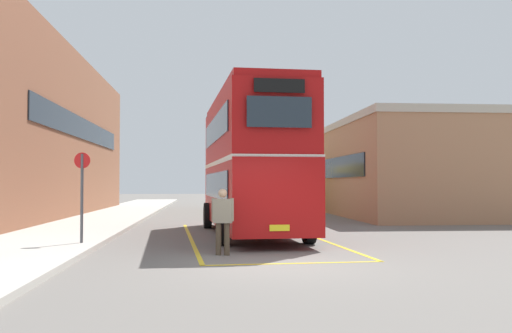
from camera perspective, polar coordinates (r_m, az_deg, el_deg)
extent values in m
plane|color=#66605B|center=(26.76, -1.53, -5.46)|extent=(135.60, 135.60, 0.00)
cube|color=#B2ADA3|center=(29.51, -14.57, -4.92)|extent=(4.00, 57.60, 0.14)
cube|color=brown|center=(32.38, -21.68, 2.76)|extent=(5.62, 25.14, 8.41)
cube|color=#232D38|center=(31.72, -16.74, 3.57)|extent=(0.06, 19.11, 1.10)
cube|color=#AD7A56|center=(32.72, 15.08, -0.54)|extent=(8.22, 14.94, 4.76)
cube|color=#19232D|center=(31.55, 7.99, -0.11)|extent=(0.06, 11.36, 1.10)
cube|color=#BCB29E|center=(32.87, 15.05, 3.93)|extent=(8.34, 15.06, 0.36)
cylinder|color=black|center=(22.55, -4.85, -4.89)|extent=(0.35, 1.02, 1.00)
cylinder|color=black|center=(22.87, 1.45, -4.85)|extent=(0.35, 1.02, 1.00)
cylinder|color=black|center=(16.38, -3.30, -6.12)|extent=(0.35, 1.02, 1.00)
cylinder|color=black|center=(16.81, 5.29, -6.00)|extent=(0.35, 1.02, 1.00)
cube|color=#A80F0F|center=(19.57, -0.52, -2.76)|extent=(3.12, 10.16, 2.10)
cube|color=#A80F0F|center=(19.64, -0.52, 3.38)|extent=(3.10, 9.96, 2.10)
cube|color=#A80F0F|center=(19.78, -0.52, 6.70)|extent=(3.00, 9.86, 0.20)
cube|color=silver|center=(19.58, -0.52, 0.32)|extent=(3.14, 10.07, 0.14)
cube|color=#232D38|center=(19.42, -4.13, -1.88)|extent=(0.60, 8.20, 0.84)
cube|color=#232D38|center=(19.51, -4.12, 3.71)|extent=(0.60, 8.20, 0.84)
cube|color=#232D38|center=(19.78, 3.02, -1.87)|extent=(0.60, 8.20, 0.84)
cube|color=#232D38|center=(19.87, 3.01, 3.61)|extent=(0.60, 8.20, 0.84)
cube|color=#232D38|center=(14.72, 2.35, 5.47)|extent=(1.70, 0.16, 0.80)
cube|color=black|center=(14.82, 2.35, 8.08)|extent=(1.34, 0.13, 0.36)
cube|color=#232D38|center=(24.55, -2.24, -1.60)|extent=(1.94, 0.17, 1.00)
cube|color=yellow|center=(14.65, 2.37, -6.14)|extent=(0.52, 0.07, 0.16)
cylinder|color=black|center=(40.03, -1.77, -3.54)|extent=(0.32, 0.94, 0.92)
cylinder|color=black|center=(40.41, 1.77, -3.53)|extent=(0.32, 0.94, 0.92)
cylinder|color=black|center=(34.92, -0.72, -3.82)|extent=(0.32, 0.94, 0.92)
cylinder|color=black|center=(35.36, 3.31, -3.79)|extent=(0.32, 0.94, 0.92)
cube|color=gold|center=(37.63, 0.61, -1.93)|extent=(3.01, 8.74, 2.60)
cube|color=silver|center=(37.65, 0.61, 0.14)|extent=(2.84, 8.39, 0.12)
cube|color=#232D38|center=(37.45, -1.25, -1.39)|extent=(0.50, 6.86, 0.96)
cube|color=#232D38|center=(37.86, 2.46, -1.39)|extent=(0.50, 6.86, 0.96)
cube|color=#232D38|center=(41.90, -0.36, -1.49)|extent=(1.94, 0.17, 1.10)
cylinder|color=#473828|center=(14.16, -2.92, -7.24)|extent=(0.14, 0.14, 0.79)
cylinder|color=#473828|center=(14.18, -3.77, -7.23)|extent=(0.14, 0.14, 0.79)
cube|color=gray|center=(14.12, -3.34, -4.44)|extent=(0.49, 0.28, 0.59)
cylinder|color=gray|center=(14.09, -2.41, -4.33)|extent=(0.09, 0.09, 0.56)
cylinder|color=gray|center=(14.15, -4.27, -4.31)|extent=(0.09, 0.09, 0.56)
sphere|color=tan|center=(14.08, -3.35, -2.68)|extent=(0.21, 0.21, 0.21)
cylinder|color=#4C4C51|center=(16.38, -16.98, -3.05)|extent=(0.08, 0.08, 2.43)
cylinder|color=red|center=(16.39, -16.95, 0.58)|extent=(0.44, 0.07, 0.44)
cube|color=gold|center=(18.46, -6.53, -7.15)|extent=(0.95, 12.00, 0.01)
cube|color=gold|center=(19.06, 5.76, -6.98)|extent=(0.95, 12.00, 0.01)
cube|color=gold|center=(12.78, 3.82, -9.62)|extent=(4.15, 0.41, 0.01)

